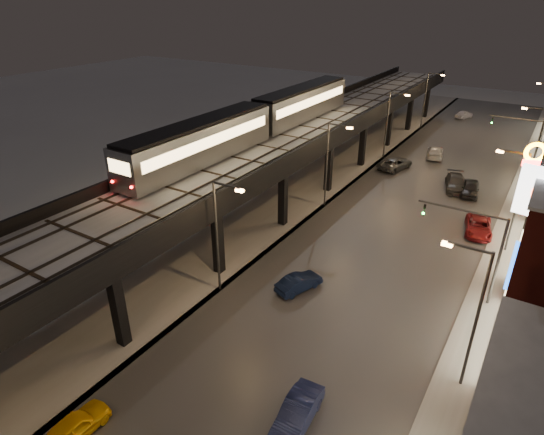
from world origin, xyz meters
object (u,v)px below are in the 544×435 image
Objects in this scene: subway_train at (259,119)px; car_near_white at (299,283)px; car_onc_dark at (478,227)px; car_onc_red at (470,189)px; car_mid_silver at (395,164)px; sign_citgo at (538,221)px; car_far_white at (464,115)px; car_onc_white at (456,183)px; car_taxi at (74,428)px; car_onc_silver at (297,414)px; car_mid_dark at (435,153)px.

subway_train is 9.65× the size of car_near_white.
car_onc_red reaches higher than car_onc_dark.
car_mid_silver is 35.39m from sign_citgo.
car_far_white is 0.82× the size of car_onc_dark.
sign_citgo reaches higher than car_near_white.
car_near_white is 27.39m from car_onc_white.
car_onc_white is at bearing -103.40° from car_taxi.
car_onc_white is (9.06, 44.12, 0.11)m from car_taxi.
car_mid_silver is 31.96m from car_far_white.
car_onc_silver reaches higher than car_far_white.
car_mid_dark is at bearing -96.13° from car_taxi.
car_near_white is at bearing 76.57° from car_mid_dark.
car_mid_silver is 1.07× the size of car_onc_dark.
car_onc_white is at bearing 85.36° from car_onc_silver.
car_mid_dark is 40.59m from sign_citgo.
car_mid_silver is 10.48m from car_onc_red.
car_onc_dark is 0.93× the size of car_onc_white.
car_onc_red is (1.73, -0.79, -0.00)m from car_onc_white.
car_mid_silver is (10.51, 15.62, -7.73)m from subway_train.
car_onc_white is 0.41× the size of sign_citgo.
car_near_white is 0.96× the size of car_far_white.
car_onc_red is (7.38, 26.01, 0.12)m from car_near_white.
car_mid_silver is at bearing 144.94° from car_onc_white.
car_taxi is 1.00× the size of car_near_white.
sign_citgo is at bearing 97.39° from car_mid_dark.
car_onc_silver is at bearing -109.55° from car_onc_dark.
car_far_white is at bearing 91.98° from car_onc_dark.
car_far_white is at bearing 90.13° from car_onc_silver.
subway_train is 2.94× the size of sign_citgo.
car_mid_silver is at bearing 122.86° from car_onc_dark.
subway_train reaches higher than car_onc_red.
car_onc_white is (-4.22, 9.91, 0.08)m from car_onc_dark.
car_mid_dark is 24.64m from car_far_white.
sign_citgo reaches higher than car_onc_silver.
car_mid_dark reaches higher than car_onc_silver.
car_taxi is (9.53, -31.36, -7.80)m from subway_train.
car_taxi is at bearing -117.20° from car_onc_white.
subway_train is at bearing -74.88° from car_taxi.
car_onc_silver is 0.87× the size of car_onc_dark.
car_near_white is at bearing -117.48° from car_onc_white.
car_onc_red is (9.82, -3.65, 0.03)m from car_mid_silver.
car_onc_white reaches higher than car_taxi.
car_mid_dark is 11.28m from car_onc_white.
car_onc_silver is 37.34m from car_onc_white.
sign_citgo is at bearing -137.50° from car_taxi.
car_onc_dark is at bearing -113.01° from car_taxi.
subway_train is at bearing 93.70° from car_far_white.
car_onc_dark reaches higher than car_taxi.
car_onc_dark is at bearing -82.56° from car_onc_red.
car_mid_dark is 0.40× the size of sign_citgo.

